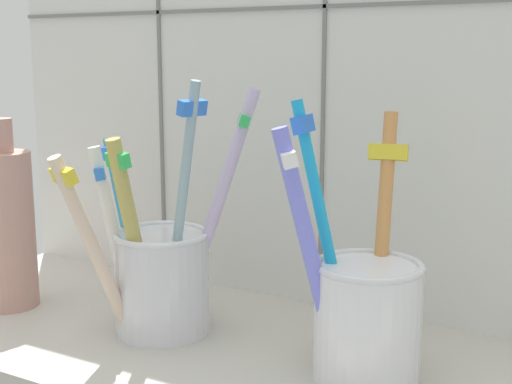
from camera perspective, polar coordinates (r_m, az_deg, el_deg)
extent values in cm
cube|color=#BCB7AD|center=(51.22, 0.04, -13.91)|extent=(64.00, 22.00, 2.00)
cube|color=silver|center=(57.20, 6.01, 10.89)|extent=(64.00, 2.00, 45.00)
cube|color=gray|center=(64.30, -7.86, 10.87)|extent=(0.30, 0.20, 45.00)
cube|color=gray|center=(56.19, 5.56, 10.89)|extent=(0.30, 0.20, 45.00)
cube|color=gray|center=(56.31, 5.63, 14.83)|extent=(64.00, 0.20, 0.30)
cylinder|color=silver|center=(53.53, -7.69, -7.37)|extent=(7.11, 7.11, 7.57)
torus|color=silver|center=(52.46, -7.79, -3.44)|extent=(7.26, 7.26, 0.50)
cylinder|color=silver|center=(51.45, -3.34, -1.62)|extent=(6.10, 4.55, 18.17)
cube|color=green|center=(50.50, -1.01, 5.84)|extent=(2.10, 2.53, 0.97)
cylinder|color=#8DACB9|center=(49.86, -6.16, -1.67)|extent=(4.40, 1.70, 18.72)
cube|color=blue|center=(47.71, -5.22, 6.85)|extent=(1.36, 2.31, 1.14)
cylinder|color=beige|center=(50.11, -13.01, -4.69)|extent=(2.70, 6.23, 14.07)
cube|color=yellow|center=(47.92, -15.39, 1.30)|extent=(2.50, 1.64, 1.23)
cylinder|color=#34A2D1|center=(54.10, -10.72, -3.18)|extent=(3.41, 2.21, 14.33)
cube|color=blue|center=(53.23, -11.93, 3.19)|extent=(1.59, 2.20, 1.07)
cylinder|color=silver|center=(52.50, -11.42, -3.85)|extent=(3.19, 2.83, 13.98)
cube|color=blue|center=(51.48, -12.58, 1.57)|extent=(1.90, 2.07, 0.98)
cylinder|color=tan|center=(50.64, -9.88, -3.84)|extent=(1.97, 4.27, 14.90)
cube|color=green|center=(48.77, -11.18, 2.57)|extent=(2.14, 1.27, 1.13)
cylinder|color=white|center=(46.18, 9.00, -10.47)|extent=(6.87, 6.87, 7.58)
torus|color=silver|center=(44.93, 9.14, -5.96)|extent=(7.03, 7.03, 0.50)
cylinder|color=#777CF0|center=(43.54, 4.52, -5.27)|extent=(4.79, 3.67, 16.27)
cube|color=white|center=(42.00, 2.62, 2.77)|extent=(2.23, 2.61, 1.08)
cylinder|color=#1AA4DF|center=(44.99, 5.72, -3.79)|extent=(4.99, 1.23, 17.66)
cube|color=blue|center=(44.23, 3.85, 5.52)|extent=(1.27, 2.06, 1.28)
cylinder|color=#D48C4B|center=(47.47, 10.26, -3.76)|extent=(1.95, 5.36, 16.70)
cube|color=yellow|center=(47.75, 10.72, 3.19)|extent=(2.77, 1.61, 1.23)
cylinder|color=tan|center=(61.24, -19.70, -2.95)|extent=(4.70, 4.70, 12.96)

